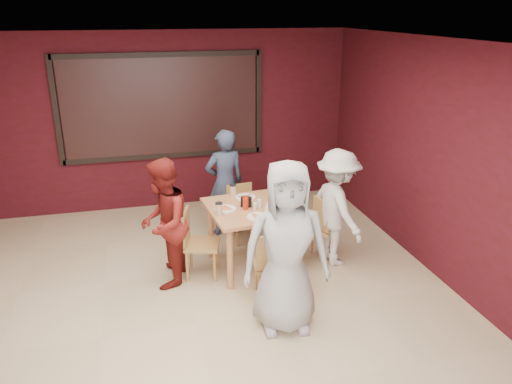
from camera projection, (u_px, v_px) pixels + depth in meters
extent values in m
plane|color=tan|center=(197.00, 324.00, 5.21)|extent=(7.00, 7.00, 0.00)
cube|color=black|center=(162.00, 107.00, 7.77)|extent=(3.00, 0.02, 1.50)
cube|color=tan|center=(252.00, 209.00, 6.10)|extent=(1.14, 1.14, 0.04)
cylinder|color=tan|center=(211.00, 231.00, 6.47)|extent=(0.08, 0.08, 0.78)
cylinder|color=tan|center=(270.00, 222.00, 6.74)|extent=(0.08, 0.08, 0.78)
cylinder|color=tan|center=(230.00, 259.00, 5.74)|extent=(0.08, 0.08, 0.78)
cylinder|color=tan|center=(296.00, 248.00, 6.01)|extent=(0.08, 0.08, 0.78)
cylinder|color=silver|center=(258.00, 217.00, 5.79)|extent=(0.26, 0.26, 0.01)
cone|color=#C27944|center=(258.00, 216.00, 5.78)|extent=(0.24, 0.24, 0.02)
cylinder|color=beige|center=(273.00, 214.00, 5.71)|extent=(0.09, 0.09, 0.14)
cylinder|color=black|center=(273.00, 208.00, 5.68)|extent=(0.09, 0.09, 0.01)
cylinder|color=silver|center=(246.00, 197.00, 6.39)|extent=(0.26, 0.26, 0.01)
cone|color=#C27944|center=(246.00, 196.00, 6.38)|extent=(0.24, 0.24, 0.02)
cylinder|color=beige|center=(233.00, 191.00, 6.42)|extent=(0.09, 0.09, 0.14)
cylinder|color=black|center=(233.00, 185.00, 6.40)|extent=(0.09, 0.09, 0.01)
cylinder|color=silver|center=(225.00, 209.00, 6.01)|extent=(0.26, 0.26, 0.01)
cone|color=#C27944|center=(225.00, 208.00, 6.01)|extent=(0.24, 0.24, 0.02)
cylinder|color=beige|center=(219.00, 209.00, 5.84)|extent=(0.09, 0.09, 0.14)
cylinder|color=black|center=(219.00, 203.00, 5.81)|extent=(0.09, 0.09, 0.01)
cylinder|color=silver|center=(277.00, 204.00, 6.16)|extent=(0.26, 0.26, 0.01)
cone|color=#C27944|center=(277.00, 203.00, 6.16)|extent=(0.24, 0.24, 0.02)
cylinder|color=beige|center=(282.00, 194.00, 6.30)|extent=(0.09, 0.09, 0.14)
cylinder|color=black|center=(282.00, 189.00, 6.27)|extent=(0.09, 0.09, 0.01)
cylinder|color=silver|center=(259.00, 203.00, 6.06)|extent=(0.06, 0.06, 0.10)
cylinder|color=silver|center=(255.00, 206.00, 6.00)|extent=(0.05, 0.05, 0.08)
cylinder|color=#B0200C|center=(246.00, 204.00, 6.00)|extent=(0.07, 0.07, 0.15)
cube|color=black|center=(246.00, 202.00, 6.08)|extent=(0.15, 0.10, 0.12)
cube|color=#B58C46|center=(272.00, 264.00, 5.56)|extent=(0.47, 0.47, 0.04)
cylinder|color=#B58C46|center=(284.00, 273.00, 5.81)|extent=(0.04, 0.04, 0.40)
cylinder|color=#B58C46|center=(256.00, 275.00, 5.78)|extent=(0.04, 0.04, 0.40)
cylinder|color=#B58C46|center=(289.00, 288.00, 5.50)|extent=(0.04, 0.04, 0.40)
cylinder|color=#B58C46|center=(259.00, 290.00, 5.46)|extent=(0.04, 0.04, 0.40)
cube|color=#B58C46|center=(275.00, 253.00, 5.30)|extent=(0.41, 0.09, 0.39)
cube|color=#B58C46|center=(243.00, 214.00, 6.98)|extent=(0.43, 0.43, 0.04)
cylinder|color=#B58C46|center=(237.00, 234.00, 6.86)|extent=(0.03, 0.03, 0.37)
cylinder|color=#B58C46|center=(258.00, 230.00, 6.97)|extent=(0.03, 0.03, 0.37)
cylinder|color=#B58C46|center=(230.00, 225.00, 7.12)|extent=(0.03, 0.03, 0.37)
cylinder|color=#B58C46|center=(250.00, 222.00, 7.23)|extent=(0.03, 0.03, 0.37)
cube|color=#B58C46|center=(239.00, 196.00, 7.05)|extent=(0.38, 0.08, 0.36)
cube|color=#B58C46|center=(202.00, 244.00, 6.03)|extent=(0.50, 0.50, 0.04)
cylinder|color=#B58C46|center=(215.00, 267.00, 5.95)|extent=(0.04, 0.04, 0.40)
cylinder|color=#B58C46|center=(217.00, 254.00, 6.26)|extent=(0.04, 0.04, 0.40)
cylinder|color=#B58C46|center=(187.00, 267.00, 5.96)|extent=(0.04, 0.04, 0.40)
cylinder|color=#B58C46|center=(191.00, 254.00, 6.27)|extent=(0.04, 0.04, 0.40)
cube|color=#B58C46|center=(186.00, 227.00, 5.96)|extent=(0.14, 0.40, 0.39)
cube|color=#B58C46|center=(308.00, 232.00, 6.38)|extent=(0.44, 0.44, 0.04)
cylinder|color=#B58C46|center=(291.00, 244.00, 6.55)|extent=(0.03, 0.03, 0.39)
cylinder|color=#B58C46|center=(301.00, 255.00, 6.26)|extent=(0.03, 0.03, 0.39)
cylinder|color=#B58C46|center=(313.00, 240.00, 6.65)|extent=(0.03, 0.03, 0.39)
cylinder|color=#B58C46|center=(324.00, 250.00, 6.37)|extent=(0.03, 0.03, 0.39)
cube|color=#B58C46|center=(321.00, 214.00, 6.36)|extent=(0.08, 0.40, 0.38)
imported|color=#A0A0A0|center=(286.00, 248.00, 4.90)|extent=(0.94, 0.67, 1.79)
imported|color=#2F3B54|center=(225.00, 183.00, 7.07)|extent=(0.61, 0.45, 1.55)
imported|color=maroon|center=(163.00, 224.00, 5.75)|extent=(0.76, 0.87, 1.54)
imported|color=silver|center=(337.00, 208.00, 6.24)|extent=(0.71, 1.05, 1.50)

